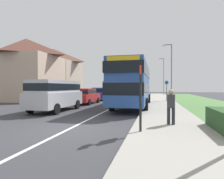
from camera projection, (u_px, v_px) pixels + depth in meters
name	position (u px, v px, depth m)	size (l,w,h in m)	color
ground_plane	(71.00, 128.00, 7.92)	(120.00, 120.00, 0.00)	#38383D
lane_marking_centre	(112.00, 108.00, 15.71)	(0.14, 60.00, 0.01)	silver
pavement_near_side	(165.00, 112.00, 12.81)	(3.20, 68.00, 0.12)	#9E998E
double_decker_bus	(133.00, 83.00, 16.37)	(2.80, 11.01, 3.70)	#284C93
parked_van_silver	(56.00, 93.00, 13.59)	(2.11, 5.24, 2.24)	#B7B7BC
parked_car_red	(86.00, 95.00, 19.30)	(1.98, 4.58, 1.61)	#B21E1E
parked_car_blue	(100.00, 93.00, 24.86)	(1.92, 4.16, 1.68)	navy
pedestrian_at_stop	(171.00, 105.00, 8.12)	(0.34, 0.34, 1.67)	#23232D
bus_stop_sign	(141.00, 93.00, 6.86)	(0.09, 0.52, 2.60)	black
cycle_route_sign	(167.00, 90.00, 21.85)	(0.44, 0.08, 2.52)	slate
street_lamp_mid	(171.00, 68.00, 22.09)	(1.14, 0.20, 6.89)	slate
street_lamp_far	(163.00, 74.00, 38.76)	(1.14, 0.20, 7.79)	slate
house_terrace_far_side	(41.00, 72.00, 26.91)	(7.83, 12.78, 8.01)	#C1A88E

